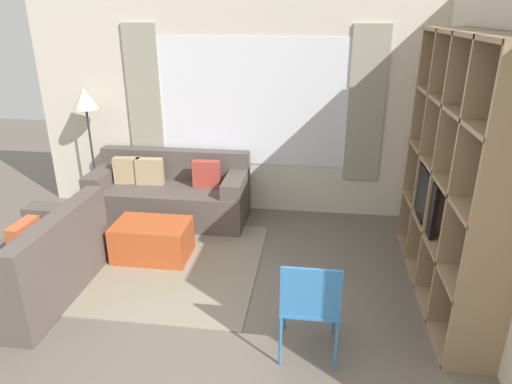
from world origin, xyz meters
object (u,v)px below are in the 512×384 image
(ottoman, at_px, (153,240))
(floor_lamp, at_px, (86,108))
(shelving_unit, at_px, (458,176))
(folding_chair, at_px, (310,300))
(couch_main, at_px, (170,194))
(couch_side, at_px, (36,265))

(ottoman, bearing_deg, floor_lamp, 135.23)
(shelving_unit, bearing_deg, folding_chair, -138.60)
(couch_main, height_order, couch_side, same)
(couch_side, bearing_deg, ottoman, 134.77)
(shelving_unit, bearing_deg, ottoman, 175.63)
(couch_main, relative_size, folding_chair, 2.28)
(couch_main, distance_m, ottoman, 1.05)
(couch_main, xyz_separation_m, couch_side, (-0.71, -1.86, -0.00))
(ottoman, bearing_deg, folding_chair, -37.47)
(shelving_unit, bearing_deg, couch_main, 157.85)
(couch_main, distance_m, folding_chair, 3.00)
(shelving_unit, height_order, couch_side, shelving_unit)
(couch_main, bearing_deg, folding_chair, -51.88)
(shelving_unit, xyz_separation_m, couch_side, (-3.80, -0.59, -0.86))
(couch_side, bearing_deg, floor_lamp, -169.65)
(shelving_unit, height_order, couch_main, shelving_unit)
(shelving_unit, relative_size, folding_chair, 2.77)
(shelving_unit, height_order, floor_lamp, shelving_unit)
(couch_side, height_order, ottoman, couch_side)
(couch_main, bearing_deg, couch_side, -110.90)
(couch_main, xyz_separation_m, ottoman, (0.12, -1.03, -0.12))
(couch_main, height_order, ottoman, couch_main)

